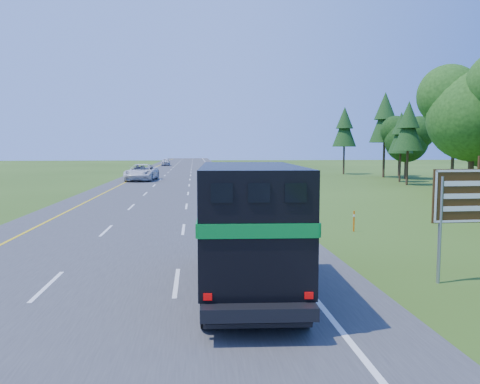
{
  "coord_description": "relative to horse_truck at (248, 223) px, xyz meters",
  "views": [
    {
      "loc": [
        2.38,
        -2.51,
        3.97
      ],
      "look_at": [
        4.73,
        21.42,
        1.7
      ],
      "focal_mm": 35.0,
      "sensor_mm": 36.0,
      "label": 1
    }
  ],
  "objects": [
    {
      "name": "road",
      "position": [
        -3.84,
        39.9,
        -1.88
      ],
      "size": [
        15.0,
        260.0,
        0.04
      ],
      "primitive_type": "cube",
      "color": "#38383A",
      "rests_on": "ground"
    },
    {
      "name": "horse_truck",
      "position": [
        0.0,
        0.0,
        0.0
      ],
      "size": [
        2.86,
        7.98,
        3.48
      ],
      "rotation": [
        0.0,
        0.0,
        -0.05
      ],
      "color": "black",
      "rests_on": "road"
    },
    {
      "name": "white_suv",
      "position": [
        -7.79,
        44.68,
        -0.87
      ],
      "size": [
        3.84,
        7.37,
        1.98
      ],
      "primitive_type": "imported",
      "rotation": [
        0.0,
        0.0,
        -0.08
      ],
      "color": "silver",
      "rests_on": "road"
    },
    {
      "name": "far_car",
      "position": [
        -7.81,
        92.87,
        -1.06
      ],
      "size": [
        2.07,
        4.8,
        1.61
      ],
      "primitive_type": "imported",
      "rotation": [
        0.0,
        0.0,
        0.04
      ],
      "color": "#BABAC1",
      "rests_on": "road"
    },
    {
      "name": "lane_markings",
      "position": [
        -3.84,
        39.9,
        -1.86
      ],
      "size": [
        11.15,
        260.0,
        0.01
      ],
      "color": "yellow",
      "rests_on": "road"
    },
    {
      "name": "delineator",
      "position": [
        6.08,
        8.73,
        -1.37
      ],
      "size": [
        0.08,
        0.05,
        1.0
      ],
      "color": "#FF650D",
      "rests_on": "ground"
    },
    {
      "name": "exit_sign",
      "position": [
        6.54,
        0.23,
        0.53
      ],
      "size": [
        2.21,
        0.15,
        3.74
      ],
      "rotation": [
        0.0,
        0.0,
        0.02
      ],
      "color": "gray",
      "rests_on": "ground"
    }
  ]
}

